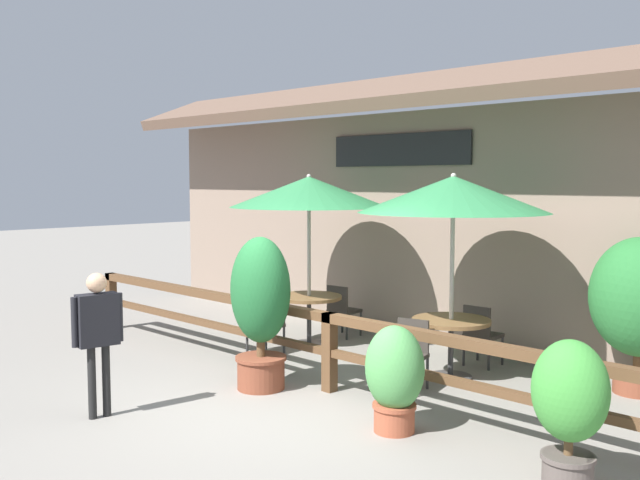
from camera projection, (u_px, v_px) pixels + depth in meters
name	position (u px, v px, depth m)	size (l,w,h in m)	color
ground_plane	(263.00, 411.00, 7.80)	(60.00, 60.00, 0.00)	gray
building_facade	(472.00, 204.00, 10.53)	(14.28, 1.49, 4.23)	gray
patio_railing	(330.00, 334.00, 8.48)	(10.40, 0.14, 0.95)	brown
patio_umbrella_near	(309.00, 192.00, 10.74)	(2.40, 2.40, 2.61)	#B7B2A8
dining_table_near	(309.00, 305.00, 10.88)	(1.00, 1.00, 0.76)	brown
chair_near_streetside	(269.00, 321.00, 10.40)	(0.44, 0.44, 0.84)	#332D28
chair_near_wallside	(342.00, 308.00, 11.45)	(0.46, 0.46, 0.84)	#332D28
patio_umbrella_middle	(453.00, 195.00, 8.91)	(2.40, 2.40, 2.61)	#B7B2A8
dining_table_middle	(451.00, 331.00, 9.06)	(1.00, 1.00, 0.76)	brown
chair_middle_streetside	(409.00, 351.00, 8.58)	(0.51, 0.51, 0.84)	#332D28
chair_middle_wallside	(481.00, 332.00, 9.65)	(0.44, 0.44, 0.84)	#332D28
potted_plant_corner_fern	(260.00, 305.00, 8.57)	(0.77, 0.69, 1.85)	brown
potted_plant_small_flowering	(395.00, 376.00, 7.13)	(0.62, 0.56, 1.08)	#9E4C33
potted_plant_entrance_palm	(570.00, 404.00, 5.77)	(0.63, 0.57, 1.25)	#564C47
potted_plant_tall_tropical	(640.00, 301.00, 8.37)	(1.16, 1.05, 1.87)	brown
pedestrian	(98.00, 325.00, 7.52)	(0.26, 0.54, 1.56)	black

